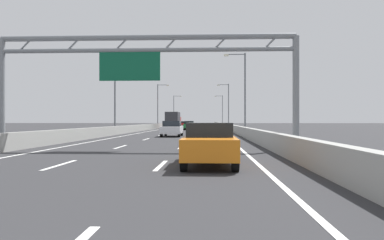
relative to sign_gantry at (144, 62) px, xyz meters
The scene contains 52 objects.
ground_plane 80.16m from the sign_gantry, 89.92° to the left, with size 260.00×260.00×0.00m, color #2D2D30.
lane_dash_left_1 9.08m from the sign_gantry, 102.66° to the right, with size 0.16×3.00×0.01m, color white.
lane_dash_left_2 5.36m from the sign_gantry, 138.08° to the left, with size 0.16×3.00×0.01m, color white.
lane_dash_left_3 11.70m from the sign_gantry, 99.09° to the left, with size 0.16×3.00×0.01m, color white.
lane_dash_left_4 20.18m from the sign_gantry, 94.93° to the left, with size 0.16×3.00×0.01m, color white.
lane_dash_left_5 28.97m from the sign_gantry, 93.38° to the left, with size 0.16×3.00×0.01m, color white.
lane_dash_left_6 37.86m from the sign_gantry, 92.57° to the left, with size 0.16×3.00×0.01m, color white.
lane_dash_left_7 46.79m from the sign_gantry, 92.07° to the left, with size 0.16×3.00×0.01m, color white.
lane_dash_left_8 55.75m from the sign_gantry, 91.74° to the left, with size 0.16×3.00×0.01m, color white.
lane_dash_left_9 64.71m from the sign_gantry, 91.49° to the left, with size 0.16×3.00×0.01m, color white.
lane_dash_left_10 73.69m from the sign_gantry, 91.31° to the left, with size 0.16×3.00×0.01m, color white.
lane_dash_left_11 82.67m from the sign_gantry, 91.17° to the left, with size 0.16×3.00×0.01m, color white.
lane_dash_left_12 91.65m from the sign_gantry, 91.05° to the left, with size 0.16×3.00×0.01m, color white.
lane_dash_left_13 100.64m from the sign_gantry, 90.96° to the left, with size 0.16×3.00×0.01m, color white.
lane_dash_left_14 109.63m from the sign_gantry, 90.88° to the left, with size 0.16×3.00×0.01m, color white.
lane_dash_left_15 118.62m from the sign_gantry, 90.81° to the left, with size 0.16×3.00×0.01m, color white.
lane_dash_left_16 127.61m from the sign_gantry, 90.76° to the left, with size 0.16×3.00×0.01m, color white.
lane_dash_left_17 136.61m from the sign_gantry, 90.71° to the left, with size 0.16×3.00×0.01m, color white.
lane_dash_right_1 9.13m from the sign_gantry, 75.63° to the right, with size 0.16×3.00×0.01m, color white.
lane_dash_right_2 5.43m from the sign_gantry, 38.21° to the left, with size 0.16×3.00×0.01m, color white.
lane_dash_right_3 11.74m from the sign_gantry, 79.66° to the left, with size 0.16×3.00×0.01m, color white.
lane_dash_right_4 20.20m from the sign_gantry, 84.38° to the left, with size 0.16×3.00×0.01m, color white.
lane_dash_right_5 28.98m from the sign_gantry, 86.15° to the left, with size 0.16×3.00×0.01m, color white.
lane_dash_right_6 37.87m from the sign_gantry, 87.07° to the left, with size 0.16×3.00×0.01m, color white.
lane_dash_right_7 46.80m from the sign_gantry, 87.64° to the left, with size 0.16×3.00×0.01m, color white.
lane_dash_right_8 55.76m from the sign_gantry, 88.02° to the left, with size 0.16×3.00×0.01m, color white.
lane_dash_right_9 64.72m from the sign_gantry, 88.30° to the left, with size 0.16×3.00×0.01m, color white.
lane_dash_right_10 73.70m from the sign_gantry, 88.51° to the left, with size 0.16×3.00×0.01m, color white.
lane_dash_right_11 82.68m from the sign_gantry, 88.67° to the left, with size 0.16×3.00×0.01m, color white.
lane_dash_right_12 91.66m from the sign_gantry, 88.80° to the left, with size 0.16×3.00×0.01m, color white.
lane_dash_right_13 100.65m from the sign_gantry, 88.91° to the left, with size 0.16×3.00×0.01m, color white.
lane_dash_right_14 109.63m from the sign_gantry, 89.00° to the left, with size 0.16×3.00×0.01m, color white.
lane_dash_right_15 118.63m from the sign_gantry, 89.07° to the left, with size 0.16×3.00×0.01m, color white.
lane_dash_right_16 127.62m from the sign_gantry, 89.14° to the left, with size 0.16×3.00×0.01m, color white.
lane_dash_right_17 136.61m from the sign_gantry, 89.19° to the left, with size 0.16×3.00×0.01m, color white.
edge_line_left 68.38m from the sign_gantry, 94.32° to the left, with size 0.16×176.00×0.01m, color white.
edge_line_right 68.39m from the sign_gantry, 85.49° to the left, with size 0.16×176.00×0.01m, color white.
barrier_left 90.37m from the sign_gantry, 94.31° to the left, with size 0.45×220.00×0.95m.
barrier_right 90.39m from the sign_gantry, 85.54° to the left, with size 0.45×220.00×0.95m.
sign_gantry is the anchor object (origin of this frame).
streetlamp_left_mid 24.30m from the sign_gantry, 107.60° to the left, with size 2.58×0.28×9.50m.
streetlamp_right_mid 24.37m from the sign_gantry, 71.87° to the left, with size 2.58×0.28×9.50m.
streetlamp_left_far 60.37m from the sign_gantry, 96.99° to the left, with size 2.58×0.28×9.50m.
streetlamp_right_far 60.40m from the sign_gantry, 82.79° to the left, with size 2.58×0.28×9.50m.
streetlamp_left_distant 96.96m from the sign_gantry, 94.35° to the left, with size 2.58×0.28×9.50m.
streetlamp_right_distant 96.98m from the sign_gantry, 85.51° to the left, with size 2.58×0.28×9.50m.
white_car 16.69m from the sign_gantry, 90.20° to the left, with size 1.90×4.59×1.55m.
orange_car 9.01m from the sign_gantry, 63.19° to the right, with size 1.81×4.55×1.50m.
green_car 41.83m from the sign_gantry, 89.62° to the left, with size 1.73×4.36×1.50m.
blue_car 113.42m from the sign_gantry, 91.70° to the left, with size 1.80×4.32×1.42m.
red_car 78.18m from the sign_gantry, 92.43° to the left, with size 1.83×4.41×1.40m.
box_truck 50.67m from the sign_gantry, 93.69° to the left, with size 2.36×8.68×3.18m.
Camera 1 is at (3.49, -0.42, 1.58)m, focal length 34.70 mm.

